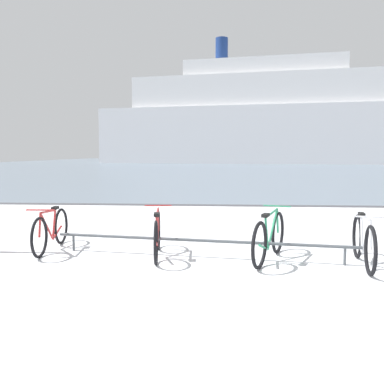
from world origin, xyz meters
TOP-DOWN VIEW (x-y plane):
  - ground at (0.00, 53.90)m, footprint 80.00×132.00m
  - bike_rack at (-1.42, 3.18)m, footprint 4.91×0.77m
  - bicycle_0 at (-4.02, 3.50)m, footprint 0.46×1.73m
  - bicycle_1 at (-2.12, 3.20)m, footprint 0.46×1.71m
  - bicycle_2 at (-0.32, 3.07)m, footprint 0.74×1.69m
  - bicycle_3 at (1.04, 2.83)m, footprint 0.46×1.72m
  - ferry_ship at (6.38, 64.15)m, footprint 54.74×19.57m

SIDE VIEW (x-z plane):
  - ground at x=0.00m, z-range -0.08..0.00m
  - bike_rack at x=-1.42m, z-range 0.12..0.42m
  - bicycle_0 at x=-4.02m, z-range -0.04..0.75m
  - bicycle_1 at x=-2.12m, z-range -0.04..0.76m
  - bicycle_3 at x=1.04m, z-range -0.04..0.78m
  - bicycle_2 at x=-0.32m, z-range -0.04..0.78m
  - ferry_ship at x=6.38m, z-range -3.25..16.47m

